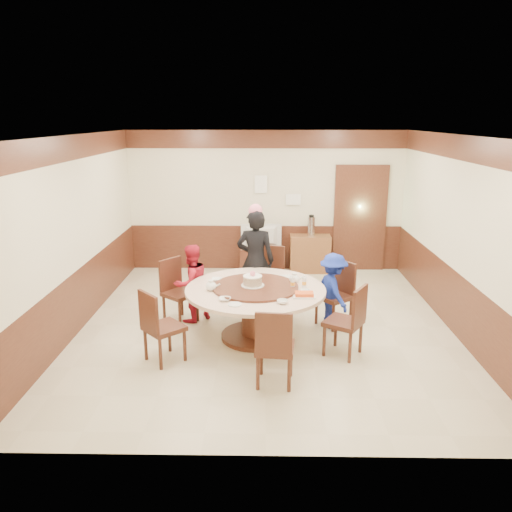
{
  "coord_description": "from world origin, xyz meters",
  "views": [
    {
      "loc": [
        -0.02,
        -6.97,
        3.04
      ],
      "look_at": [
        -0.14,
        -0.02,
        1.1
      ],
      "focal_mm": 35.0,
      "sensor_mm": 36.0,
      "label": 1
    }
  ],
  "objects_px": {
    "birthday_cake": "(253,281)",
    "shrimp_platter": "(304,295)",
    "side_cabinet": "(310,254)",
    "banquet_table": "(255,303)",
    "person_red": "(191,283)",
    "thermos": "(311,226)",
    "television": "(262,236)",
    "tv_stand": "(261,260)",
    "person_standing": "(256,261)",
    "person_blue": "(333,291)"
  },
  "relations": [
    {
      "from": "person_standing",
      "to": "television",
      "type": "relative_size",
      "value": 2.02
    },
    {
      "from": "tv_stand",
      "to": "television",
      "type": "bearing_deg",
      "value": 0.0
    },
    {
      "from": "person_standing",
      "to": "thermos",
      "type": "distance_m",
      "value": 2.35
    },
    {
      "from": "banquet_table",
      "to": "person_standing",
      "type": "xyz_separation_m",
      "value": [
        -0.02,
        1.11,
        0.29
      ]
    },
    {
      "from": "birthday_cake",
      "to": "tv_stand",
      "type": "xyz_separation_m",
      "value": [
        0.1,
        3.16,
        -0.6
      ]
    },
    {
      "from": "banquet_table",
      "to": "person_blue",
      "type": "bearing_deg",
      "value": 19.95
    },
    {
      "from": "birthday_cake",
      "to": "tv_stand",
      "type": "bearing_deg",
      "value": 88.14
    },
    {
      "from": "birthday_cake",
      "to": "thermos",
      "type": "distance_m",
      "value": 3.37
    },
    {
      "from": "person_red",
      "to": "television",
      "type": "relative_size",
      "value": 1.47
    },
    {
      "from": "person_standing",
      "to": "thermos",
      "type": "xyz_separation_m",
      "value": [
        1.07,
        2.09,
        0.11
      ]
    },
    {
      "from": "tv_stand",
      "to": "birthday_cake",
      "type": "bearing_deg",
      "value": -91.86
    },
    {
      "from": "banquet_table",
      "to": "tv_stand",
      "type": "distance_m",
      "value": 3.18
    },
    {
      "from": "birthday_cake",
      "to": "television",
      "type": "xyz_separation_m",
      "value": [
        0.1,
        3.16,
        -0.12
      ]
    },
    {
      "from": "tv_stand",
      "to": "television",
      "type": "distance_m",
      "value": 0.49
    },
    {
      "from": "birthday_cake",
      "to": "person_blue",
      "type": "bearing_deg",
      "value": 18.78
    },
    {
      "from": "person_standing",
      "to": "tv_stand",
      "type": "xyz_separation_m",
      "value": [
        0.08,
        2.06,
        -0.58
      ]
    },
    {
      "from": "shrimp_platter",
      "to": "side_cabinet",
      "type": "relative_size",
      "value": 0.38
    },
    {
      "from": "person_red",
      "to": "birthday_cake",
      "type": "height_order",
      "value": "person_red"
    },
    {
      "from": "person_red",
      "to": "person_blue",
      "type": "xyz_separation_m",
      "value": [
        2.12,
        -0.21,
        -0.03
      ]
    },
    {
      "from": "person_standing",
      "to": "person_blue",
      "type": "distance_m",
      "value": 1.38
    },
    {
      "from": "person_blue",
      "to": "television",
      "type": "relative_size",
      "value": 1.39
    },
    {
      "from": "person_standing",
      "to": "side_cabinet",
      "type": "bearing_deg",
      "value": -112.04
    },
    {
      "from": "banquet_table",
      "to": "side_cabinet",
      "type": "height_order",
      "value": "banquet_table"
    },
    {
      "from": "tv_stand",
      "to": "side_cabinet",
      "type": "relative_size",
      "value": 1.06
    },
    {
      "from": "person_standing",
      "to": "birthday_cake",
      "type": "relative_size",
      "value": 5.1
    },
    {
      "from": "person_red",
      "to": "side_cabinet",
      "type": "height_order",
      "value": "person_red"
    },
    {
      "from": "tv_stand",
      "to": "shrimp_platter",
      "type": "bearing_deg",
      "value": -80.49
    },
    {
      "from": "person_red",
      "to": "thermos",
      "type": "xyz_separation_m",
      "value": [
        2.04,
        2.58,
        0.34
      ]
    },
    {
      "from": "person_standing",
      "to": "banquet_table",
      "type": "bearing_deg",
      "value": 96.0
    },
    {
      "from": "banquet_table",
      "to": "person_standing",
      "type": "bearing_deg",
      "value": 91.05
    },
    {
      "from": "banquet_table",
      "to": "thermos",
      "type": "height_order",
      "value": "thermos"
    },
    {
      "from": "birthday_cake",
      "to": "shrimp_platter",
      "type": "bearing_deg",
      "value": -27.2
    },
    {
      "from": "person_standing",
      "to": "tv_stand",
      "type": "distance_m",
      "value": 2.14
    },
    {
      "from": "banquet_table",
      "to": "shrimp_platter",
      "type": "relative_size",
      "value": 6.51
    },
    {
      "from": "banquet_table",
      "to": "shrimp_platter",
      "type": "xyz_separation_m",
      "value": [
        0.65,
        -0.34,
        0.24
      ]
    },
    {
      "from": "birthday_cake",
      "to": "television",
      "type": "distance_m",
      "value": 3.16
    },
    {
      "from": "person_standing",
      "to": "television",
      "type": "xyz_separation_m",
      "value": [
        0.08,
        2.06,
        -0.09
      ]
    },
    {
      "from": "person_blue",
      "to": "tv_stand",
      "type": "height_order",
      "value": "person_blue"
    },
    {
      "from": "birthday_cake",
      "to": "banquet_table",
      "type": "bearing_deg",
      "value": -17.06
    },
    {
      "from": "birthday_cake",
      "to": "side_cabinet",
      "type": "xyz_separation_m",
      "value": [
        1.08,
        3.19,
        -0.48
      ]
    },
    {
      "from": "television",
      "to": "side_cabinet",
      "type": "bearing_deg",
      "value": 176.04
    },
    {
      "from": "banquet_table",
      "to": "side_cabinet",
      "type": "bearing_deg",
      "value": 71.93
    },
    {
      "from": "shrimp_platter",
      "to": "person_red",
      "type": "bearing_deg",
      "value": 149.59
    },
    {
      "from": "birthday_cake",
      "to": "thermos",
      "type": "relative_size",
      "value": 0.85
    },
    {
      "from": "banquet_table",
      "to": "thermos",
      "type": "bearing_deg",
      "value": 71.8
    },
    {
      "from": "person_red",
      "to": "side_cabinet",
      "type": "bearing_deg",
      "value": -170.64
    },
    {
      "from": "thermos",
      "to": "birthday_cake",
      "type": "bearing_deg",
      "value": -108.92
    },
    {
      "from": "person_standing",
      "to": "person_red",
      "type": "bearing_deg",
      "value": 31.92
    },
    {
      "from": "banquet_table",
      "to": "tv_stand",
      "type": "xyz_separation_m",
      "value": [
        0.06,
        3.17,
        -0.28
      ]
    },
    {
      "from": "television",
      "to": "thermos",
      "type": "relative_size",
      "value": 2.15
    }
  ]
}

